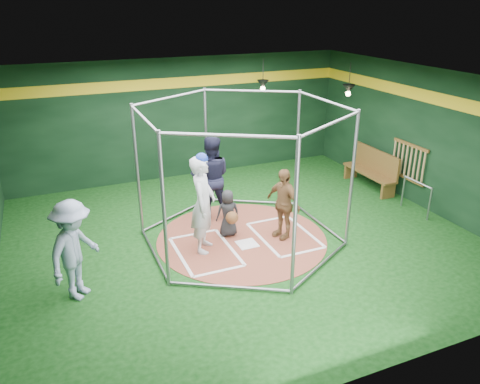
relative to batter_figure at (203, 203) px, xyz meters
name	(u,v)px	position (x,y,z in m)	size (l,w,h in m)	color
room_shell	(242,165)	(0.93, 0.13, 0.67)	(10.10, 9.10, 3.53)	#0B340C
clay_disc	(242,238)	(0.93, 0.13, -1.07)	(3.80, 3.80, 0.01)	brown
home_plate	(247,244)	(0.93, -0.17, -1.06)	(0.43, 0.43, 0.01)	white
batter_box_left	(205,251)	(-0.02, -0.12, -1.06)	(1.17, 1.77, 0.01)	white
batter_box_right	(284,235)	(1.88, -0.12, -1.06)	(1.17, 1.77, 0.01)	white
batting_cage	(242,176)	(0.93, 0.13, 0.42)	(4.05, 4.67, 3.00)	gray
bat_rack	(408,162)	(5.86, 0.53, -0.03)	(0.07, 1.25, 0.98)	brown
pendant_lamp_near	(263,84)	(3.13, 3.73, 1.66)	(0.34, 0.34, 0.90)	black
pendant_lamp_far	(349,89)	(4.93, 2.13, 1.66)	(0.34, 0.34, 0.90)	black
batter_figure	(203,203)	(0.00, 0.00, 0.00)	(0.81, 0.91, 2.16)	silver
visitor_leopard	(283,203)	(1.81, -0.13, -0.26)	(0.95, 0.39, 1.62)	#9F7444
catcher_figure	(228,214)	(0.71, 0.38, -0.53)	(0.57, 0.59, 1.09)	black
umpire	(211,177)	(0.72, 1.52, -0.05)	(0.99, 0.77, 2.03)	black
bystander_blue	(74,250)	(-2.62, -0.72, -0.14)	(1.21, 0.70, 1.87)	#8C9CB9
dugout_bench	(372,168)	(5.57, 1.57, -0.51)	(0.44, 1.90, 1.11)	brown
steel_railing	(417,192)	(5.48, -0.30, -0.52)	(0.05, 0.98, 0.84)	gray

